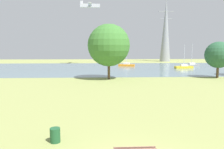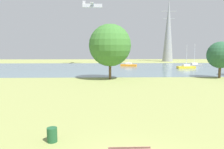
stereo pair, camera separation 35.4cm
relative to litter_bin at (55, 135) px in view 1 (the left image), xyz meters
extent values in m
plane|color=#8C9351|center=(3.96, 19.07, -0.40)|extent=(160.00, 160.00, 0.00)
cylinder|color=#1E512D|center=(0.00, 0.00, 0.00)|extent=(0.56, 0.56, 0.80)
cube|color=slate|center=(3.96, 47.07, -0.39)|extent=(140.00, 40.00, 0.02)
cube|color=gray|center=(29.52, 51.20, -0.08)|extent=(5.00, 2.40, 0.60)
cube|color=white|center=(29.52, 51.20, 0.47)|extent=(1.98, 1.43, 0.50)
cylinder|color=silver|center=(29.52, 51.20, 3.31)|extent=(0.10, 0.10, 6.18)
cube|color=orange|center=(10.08, 52.50, -0.08)|extent=(5.03, 2.88, 0.60)
cube|color=white|center=(10.08, 52.50, 0.47)|extent=(2.05, 1.59, 0.50)
cylinder|color=silver|center=(10.08, 52.50, 3.57)|extent=(0.10, 0.10, 6.71)
cube|color=yellow|center=(24.67, 44.77, -0.08)|extent=(4.90, 1.87, 0.60)
cube|color=white|center=(24.67, 44.77, 0.47)|extent=(1.88, 1.24, 0.50)
cylinder|color=silver|center=(24.67, 44.77, 3.09)|extent=(0.10, 0.10, 5.74)
cylinder|color=brown|center=(3.80, 24.86, 1.24)|extent=(0.44, 0.44, 3.28)
sphere|color=#3C7430|center=(3.80, 24.86, 5.38)|extent=(7.14, 7.14, 7.14)
cylinder|color=brown|center=(23.32, 25.61, 0.84)|extent=(0.44, 0.44, 2.48)
sphere|color=#2A5739|center=(23.32, 25.61, 3.73)|extent=(4.70, 4.70, 4.70)
cone|color=gray|center=(29.46, 78.23, 12.57)|extent=(4.40, 4.40, 25.94)
cube|color=gray|center=(29.46, 78.23, 20.35)|extent=(6.40, 0.30, 0.30)
cube|color=gray|center=(29.46, 78.23, 17.35)|extent=(5.20, 0.30, 0.30)
cube|color=silver|center=(-1.08, 60.13, 18.77)|extent=(6.42, 1.25, 1.10)
cube|color=silver|center=(-1.08, 60.13, 18.97)|extent=(1.30, 8.42, 0.16)
cube|color=silver|center=(-3.80, 60.07, 19.57)|extent=(0.90, 0.14, 1.50)
camera|label=1|loc=(2.59, -11.39, 4.70)|focal=34.20mm
camera|label=2|loc=(2.94, -11.40, 4.70)|focal=34.20mm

